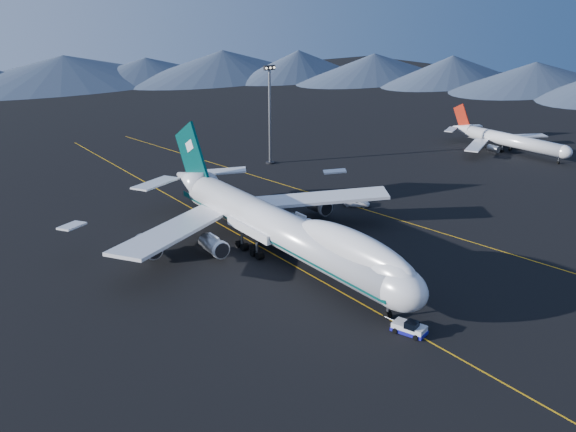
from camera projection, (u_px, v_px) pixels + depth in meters
ground at (282, 259)px, 113.02m from camera, size 500.00×500.00×0.00m
taxiway_line_main at (282, 259)px, 113.02m from camera, size 0.25×220.00×0.01m
taxiway_line_side at (369, 211)px, 137.20m from camera, size 28.08×198.09×0.01m
boeing_747 at (281, 228)px, 111.08m from camera, size 59.62×72.43×19.37m
pushback_tug at (409, 329)px, 88.61m from camera, size 3.78×5.25×2.06m
second_jet at (508, 140)px, 184.71m from camera, size 36.04×40.71×11.59m
service_van at (357, 203)px, 139.85m from camera, size 5.74×5.90×1.57m
floodlight_mast at (270, 115)px, 169.52m from camera, size 3.22×2.42×26.07m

